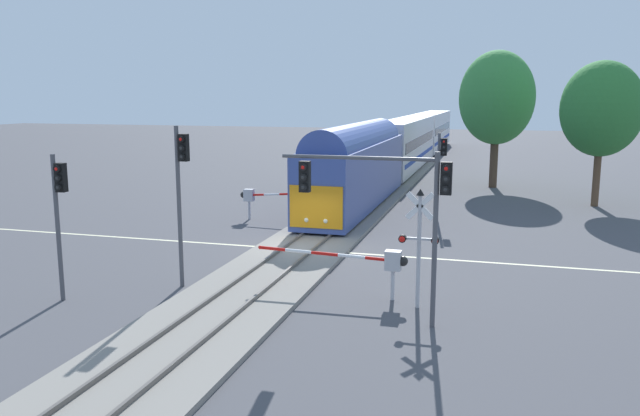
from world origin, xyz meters
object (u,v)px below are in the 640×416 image
(crossing_gate_far, at_px, (258,196))
(elm_centre_background, at_px, (497,98))
(crossing_gate_near, at_px, (376,261))
(crossing_signal_mast, at_px, (419,236))
(maple_right_background, at_px, (602,109))
(traffic_signal_near_right, at_px, (389,194))
(traffic_signal_median, at_px, (181,181))
(traffic_signal_near_left, at_px, (59,204))
(traffic_signal_far_side, at_px, (441,162))
(commuter_train, at_px, (406,142))

(crossing_gate_far, distance_m, elm_centre_background, 22.50)
(crossing_gate_near, xyz_separation_m, crossing_signal_mast, (1.56, -0.62, 1.12))
(maple_right_background, bearing_deg, crossing_gate_near, -114.16)
(traffic_signal_near_right, distance_m, traffic_signal_median, 8.25)
(traffic_signal_near_left, relative_size, maple_right_background, 0.56)
(crossing_signal_mast, height_order, traffic_signal_near_right, traffic_signal_near_right)
(traffic_signal_median, distance_m, traffic_signal_far_side, 17.93)
(traffic_signal_near_right, height_order, traffic_signal_far_side, traffic_signal_near_right)
(traffic_signal_near_left, distance_m, elm_centre_background, 36.26)
(commuter_train, bearing_deg, crossing_signal_mast, -81.23)
(traffic_signal_far_side, height_order, elm_centre_background, elm_centre_background)
(crossing_signal_mast, relative_size, crossing_gate_far, 0.78)
(crossing_signal_mast, bearing_deg, traffic_signal_far_side, 92.58)
(commuter_train, height_order, traffic_signal_near_left, commuter_train)
(crossing_gate_near, distance_m, traffic_signal_median, 7.78)
(crossing_gate_far, xyz_separation_m, traffic_signal_near_right, (10.17, -14.76, 2.77))
(crossing_gate_near, distance_m, elm_centre_background, 30.64)
(commuter_train, bearing_deg, crossing_gate_near, -83.30)
(traffic_signal_near_right, bearing_deg, traffic_signal_far_side, 89.87)
(maple_right_background, bearing_deg, elm_centre_background, 132.91)
(crossing_gate_near, height_order, elm_centre_background, elm_centre_background)
(traffic_signal_median, height_order, elm_centre_background, elm_centre_background)
(crossing_gate_far, distance_m, traffic_signal_median, 13.48)
(crossing_gate_near, relative_size, crossing_gate_far, 1.05)
(commuter_train, xyz_separation_m, crossing_signal_mast, (6.21, -40.28, -0.21))
(traffic_signal_near_left, bearing_deg, crossing_gate_near, 17.12)
(traffic_signal_median, distance_m, traffic_signal_near_left, 4.27)
(traffic_signal_median, bearing_deg, traffic_signal_far_side, 63.08)
(traffic_signal_median, bearing_deg, maple_right_background, 53.23)
(commuter_train, xyz_separation_m, elm_centre_background, (8.34, -9.75, 4.24))
(crossing_signal_mast, distance_m, maple_right_background, 25.31)
(crossing_signal_mast, xyz_separation_m, traffic_signal_near_left, (-12.13, -2.63, 0.98))
(traffic_signal_far_side, bearing_deg, maple_right_background, 38.46)
(crossing_gate_far, distance_m, traffic_signal_near_right, 18.14)
(crossing_signal_mast, height_order, traffic_signal_median, traffic_signal_median)
(crossing_gate_near, bearing_deg, maple_right_background, 65.84)
(traffic_signal_median, height_order, traffic_signal_near_left, traffic_signal_median)
(crossing_gate_near, height_order, traffic_signal_near_right, traffic_signal_near_right)
(traffic_signal_median, bearing_deg, traffic_signal_near_right, -11.99)
(crossing_signal_mast, bearing_deg, commuter_train, 98.77)
(traffic_signal_median, height_order, maple_right_background, maple_right_background)
(crossing_gate_far, xyz_separation_m, maple_right_background, (19.63, 10.40, 4.89))
(crossing_gate_near, distance_m, traffic_signal_near_right, 3.72)
(traffic_signal_median, bearing_deg, commuter_train, 86.28)
(traffic_signal_near_right, xyz_separation_m, elm_centre_background, (2.89, 32.22, 2.78))
(traffic_signal_far_side, xyz_separation_m, elm_centre_background, (2.85, 14.54, 3.57))
(traffic_signal_far_side, bearing_deg, commuter_train, 102.74)
(crossing_gate_far, bearing_deg, traffic_signal_near_right, -55.43)
(crossing_gate_near, distance_m, crossing_gate_far, 15.58)
(traffic_signal_near_right, bearing_deg, elm_centre_background, 84.88)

